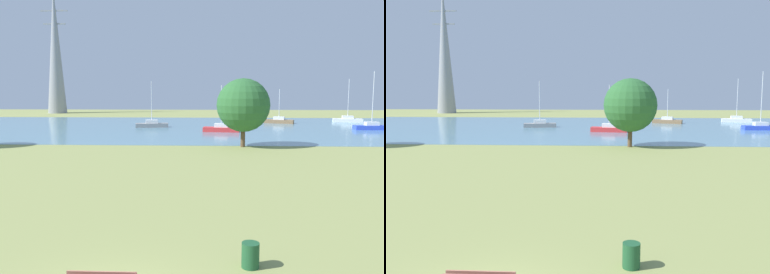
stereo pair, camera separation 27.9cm
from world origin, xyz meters
TOP-DOWN VIEW (x-y plane):
  - ground_plane at (0.00, 22.00)m, footprint 160.00×160.00m
  - litter_bin at (4.02, 2.65)m, footprint 0.56×0.56m
  - water_surface at (0.00, 50.00)m, footprint 140.00×40.00m
  - sailboat_white at (26.51, 60.15)m, footprint 4.99×2.35m
  - sailboat_brown at (14.27, 57.29)m, footprint 5.03×2.94m
  - sailboat_blue at (25.35, 46.95)m, footprint 4.85×1.66m
  - sailboat_gray at (-5.86, 49.20)m, footprint 4.99×2.36m
  - sailboat_red at (4.28, 43.31)m, footprint 4.96×2.15m
  - tree_west_far at (5.98, 29.40)m, footprint 5.20×5.20m
  - electricity_pylon at (-33.73, 84.64)m, footprint 6.40×4.40m

SIDE VIEW (x-z plane):
  - ground_plane at x=0.00m, z-range 0.00..0.00m
  - water_surface at x=0.00m, z-range 0.00..0.02m
  - litter_bin at x=4.02m, z-range 0.00..0.80m
  - sailboat_brown at x=14.27m, z-range -2.38..3.28m
  - sailboat_red at x=4.28m, z-range -2.64..3.55m
  - sailboat_gray at x=-5.86m, z-range -2.93..3.85m
  - sailboat_white at x=26.51m, z-range -3.24..4.17m
  - sailboat_blue at x=25.35m, z-range -3.56..4.51m
  - tree_west_far at x=5.98m, z-range 0.73..7.41m
  - electricity_pylon at x=-33.73m, z-range 0.01..29.89m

